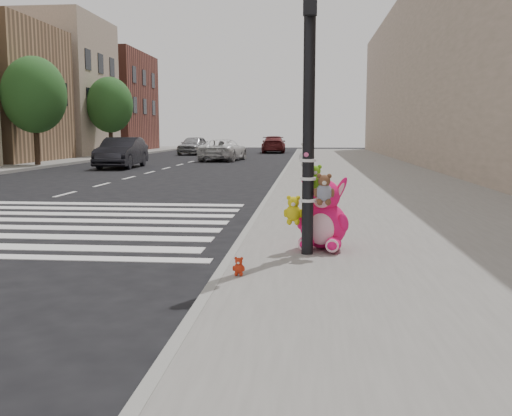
% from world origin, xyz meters
% --- Properties ---
extents(ground, '(120.00, 120.00, 0.00)m').
position_xyz_m(ground, '(0.00, 0.00, 0.00)').
color(ground, black).
rests_on(ground, ground).
extents(sidewalk_near, '(7.00, 80.00, 0.14)m').
position_xyz_m(sidewalk_near, '(5.00, 10.00, 0.07)').
color(sidewalk_near, slate).
rests_on(sidewalk_near, ground).
extents(curb_edge, '(0.12, 80.00, 0.15)m').
position_xyz_m(curb_edge, '(1.55, 10.00, 0.07)').
color(curb_edge, gray).
rests_on(curb_edge, ground).
extents(bld_far_d, '(6.00, 8.00, 10.00)m').
position_xyz_m(bld_far_d, '(-15.50, 35.00, 5.00)').
color(bld_far_d, tan).
rests_on(bld_far_d, ground).
extents(bld_far_e, '(6.00, 10.00, 9.00)m').
position_xyz_m(bld_far_e, '(-15.50, 46.00, 4.50)').
color(bld_far_e, brown).
rests_on(bld_far_e, ground).
extents(bld_near, '(5.00, 60.00, 10.00)m').
position_xyz_m(bld_near, '(10.50, 20.00, 5.00)').
color(bld_near, tan).
rests_on(bld_near, ground).
extents(signal_pole, '(0.71, 0.49, 4.00)m').
position_xyz_m(signal_pole, '(2.61, 1.82, 1.75)').
color(signal_pole, black).
rests_on(signal_pole, sidewalk_near).
extents(tree_far_b, '(3.20, 3.20, 5.44)m').
position_xyz_m(tree_far_b, '(-11.20, 22.00, 3.65)').
color(tree_far_b, '#382619').
rests_on(tree_far_b, sidewalk_far).
extents(tree_far_c, '(3.20, 3.20, 5.44)m').
position_xyz_m(tree_far_c, '(-11.20, 33.00, 3.65)').
color(tree_far_c, '#382619').
rests_on(tree_far_c, sidewalk_far).
extents(pink_bunny, '(0.78, 0.88, 1.07)m').
position_xyz_m(pink_bunny, '(2.82, 2.17, 0.58)').
color(pink_bunny, '#F9156A').
rests_on(pink_bunny, sidewalk_near).
extents(red_teddy, '(0.16, 0.11, 0.23)m').
position_xyz_m(red_teddy, '(1.80, 0.50, 0.25)').
color(red_teddy, red).
rests_on(red_teddy, sidewalk_near).
extents(car_dark_far, '(1.83, 4.74, 1.54)m').
position_xyz_m(car_dark_far, '(-6.81, 22.10, 0.77)').
color(car_dark_far, black).
rests_on(car_dark_far, ground).
extents(car_white_near, '(2.72, 5.04, 1.34)m').
position_xyz_m(car_white_near, '(-2.77, 29.72, 0.67)').
color(car_white_near, silver).
rests_on(car_white_near, ground).
extents(car_maroon_near, '(2.21, 5.02, 1.44)m').
position_xyz_m(car_maroon_near, '(-0.43, 43.44, 0.72)').
color(car_maroon_near, maroon).
rests_on(car_maroon_near, ground).
extents(car_silver_deep, '(2.12, 4.48, 1.48)m').
position_xyz_m(car_silver_deep, '(-6.50, 38.76, 0.74)').
color(car_silver_deep, '#A1A2A6').
rests_on(car_silver_deep, ground).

